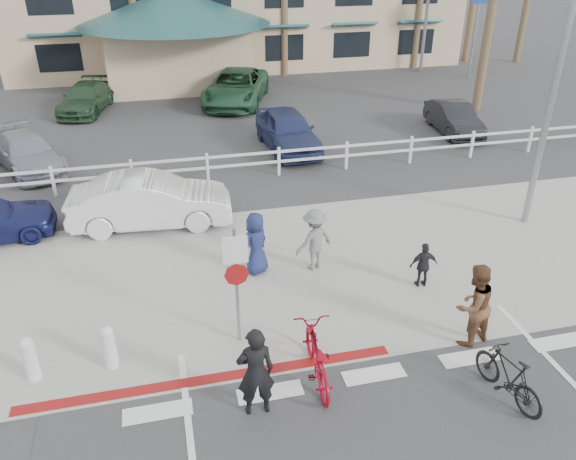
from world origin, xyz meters
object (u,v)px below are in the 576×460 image
object	(u,v)px
bike_black	(509,376)
car_white_sedan	(151,201)
bike_red	(316,356)
sign_post	(237,281)

from	to	relation	value
bike_black	car_white_sedan	size ratio (longest dim) A/B	0.36
bike_red	sign_post	bearing A→B (deg)	-44.65
sign_post	car_white_sedan	distance (m)	5.87
bike_red	car_white_sedan	xyz separation A→B (m)	(-2.78, 7.02, 0.22)
bike_red	car_white_sedan	world-z (taller)	car_white_sedan
sign_post	bike_red	bearing A→B (deg)	-49.22
bike_black	car_white_sedan	world-z (taller)	car_white_sedan
bike_red	car_white_sedan	bearing A→B (deg)	-63.80
car_white_sedan	bike_red	bearing A→B (deg)	-153.88
sign_post	bike_red	distance (m)	2.08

